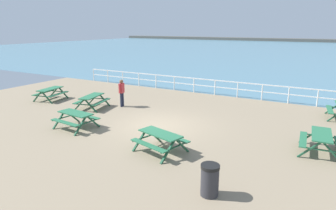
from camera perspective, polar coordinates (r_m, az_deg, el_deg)
ground_plane at (r=14.53m, az=-1.83°, el=-4.38°), size 30.00×24.00×0.20m
sea_band at (r=65.03m, az=23.34°, el=9.63°), size 142.00×90.00×0.01m
distant_shoreline at (r=107.80m, az=26.05°, el=11.00°), size 142.00×6.00×1.80m
seaward_railing at (r=21.11m, az=9.12°, el=3.94°), size 23.07×0.07×1.08m
picnic_table_near_left at (r=17.94m, az=-14.59°, el=1.18°), size 1.86×2.08×0.80m
picnic_table_near_right at (r=20.87m, az=-21.91°, el=2.48°), size 1.79×2.02×0.80m
picnic_table_far_left at (r=12.70m, az=27.65°, el=-5.79°), size 1.65×1.90×0.80m
picnic_table_far_right at (r=14.64m, az=-17.52°, el=-2.12°), size 1.92×1.68×0.80m
picnic_table_seaward at (r=11.37m, az=-1.49°, el=-6.34°), size 2.12×1.91×0.80m
visitor at (r=17.91m, az=-9.00°, el=2.66°), size 0.28×0.52×1.66m
litter_bin at (r=8.73m, az=8.13°, el=-14.23°), size 0.55×0.55×0.95m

